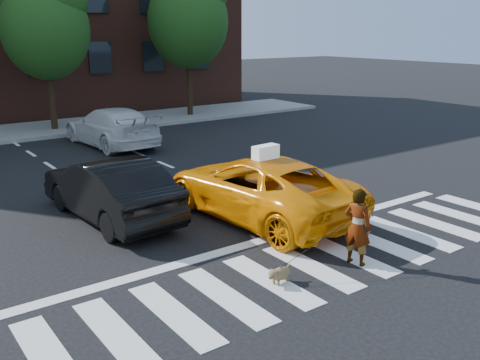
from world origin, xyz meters
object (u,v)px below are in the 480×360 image
Objects in this scene: tree_right at (188,11)px; taxi at (260,187)px; white_suv at (111,127)px; black_sedan at (110,189)px; woman at (358,227)px; tree_mid at (45,18)px; dog at (279,274)px.

taxi is (-6.54, -14.12, -4.52)m from tree_right.
tree_right is 1.50× the size of white_suv.
black_sedan is 0.88× the size of white_suv.
black_sedan is 2.95× the size of woman.
taxi is at bearing 142.92° from black_sedan.
tree_mid is 17.87m from woman.
white_suv is (3.40, 7.94, -0.00)m from black_sedan.
taxi is at bearing 46.28° from dog.
taxi is 9.92m from white_suv.
taxi is at bearing -114.85° from tree_right.
tree_mid is at bearing -81.80° from white_suv.
woman is (-0.59, -13.18, 0.02)m from white_suv.
tree_mid reaches higher than taxi.
taxi is 3.66m from dog.
tree_mid is 0.92× the size of tree_right.
taxi is at bearing 84.23° from white_suv.
white_suv is (-6.13, -4.21, -4.52)m from tree_right.
tree_right is at bearing -149.00° from white_suv.
taxi is 3.59m from black_sedan.
tree_mid is 12.00× the size of dog.
white_suv is at bearing -145.56° from tree_right.
black_sedan is 8.63m from white_suv.
woman is 1.86m from dog.
woman reaches higher than taxi.
black_sedan reaches higher than white_suv.
white_suv is at bearing -78.36° from tree_mid.
black_sedan reaches higher than dog.
taxi is at bearing -17.93° from woman.
tree_right reaches higher than white_suv.
woman reaches higher than black_sedan.
dog is at bearing -94.96° from tree_mid.
tree_right is at bearing -0.00° from tree_mid.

